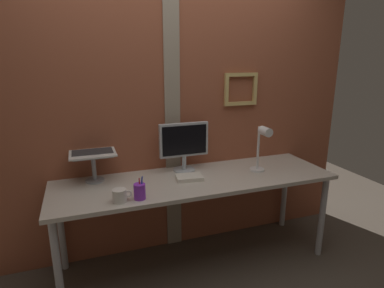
{
  "coord_description": "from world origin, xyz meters",
  "views": [
    {
      "loc": [
        -0.72,
        -2.15,
        1.64
      ],
      "look_at": [
        0.09,
        0.13,
        0.98
      ],
      "focal_mm": 29.9,
      "sensor_mm": 36.0,
      "label": 1
    }
  ],
  "objects": [
    {
      "name": "pen_cup",
      "position": [
        -0.39,
        -0.2,
        0.79
      ],
      "size": [
        0.08,
        0.08,
        0.16
      ],
      "color": "purple",
      "rests_on": "desk"
    },
    {
      "name": "laptop_stand",
      "position": [
        -0.65,
        0.23,
        0.88
      ],
      "size": [
        0.28,
        0.22,
        0.21
      ],
      "color": "gray",
      "rests_on": "desk"
    },
    {
      "name": "coffee_mug",
      "position": [
        -0.52,
        -0.2,
        0.78
      ],
      "size": [
        0.13,
        0.09,
        0.09
      ],
      "color": "silver",
      "rests_on": "desk"
    },
    {
      "name": "brick_wall_back",
      "position": [
        0.0,
        0.41,
        1.16
      ],
      "size": [
        3.31,
        0.16,
        2.32
      ],
      "color": "brown",
      "rests_on": "ground_plane"
    },
    {
      "name": "desk_lamp",
      "position": [
        0.63,
        -0.03,
        0.97
      ],
      "size": [
        0.12,
        0.2,
        0.39
      ],
      "color": "white",
      "rests_on": "desk"
    },
    {
      "name": "monitor",
      "position": [
        0.06,
        0.23,
        0.97
      ],
      "size": [
        0.41,
        0.18,
        0.4
      ],
      "color": "#ADB2B7",
      "rests_on": "desk"
    },
    {
      "name": "ground_plane",
      "position": [
        0.0,
        0.0,
        0.0
      ],
      "size": [
        6.0,
        6.0,
        0.0
      ],
      "primitive_type": "plane",
      "color": "#4C4238"
    },
    {
      "name": "desk",
      "position": [
        0.09,
        0.03,
        0.67
      ],
      "size": [
        2.17,
        0.65,
        0.73
      ],
      "color": "beige",
      "rests_on": "ground_plane"
    },
    {
      "name": "laptop",
      "position": [
        -0.65,
        0.3,
        1.0
      ],
      "size": [
        0.33,
        0.32,
        0.23
      ],
      "color": "silver",
      "rests_on": "laptop_stand"
    },
    {
      "name": "paper_clutter_stack",
      "position": [
        0.03,
        0.03,
        0.75
      ],
      "size": [
        0.22,
        0.16,
        0.03
      ],
      "primitive_type": "cube",
      "rotation": [
        0.0,
        0.0,
        -0.13
      ],
      "color": "silver",
      "rests_on": "desk"
    }
  ]
}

